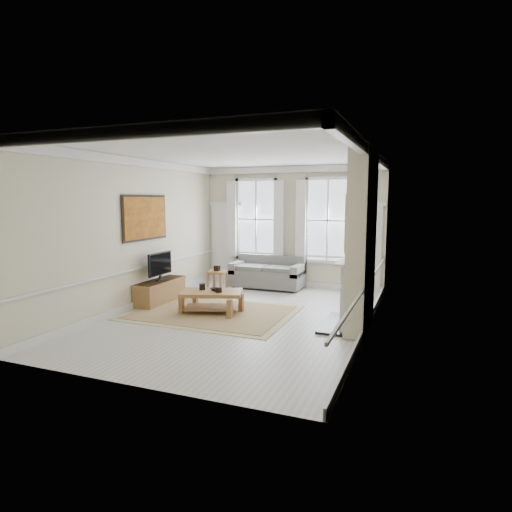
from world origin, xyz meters
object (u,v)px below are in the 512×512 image
at_px(sofa, 268,275).
at_px(coffee_table, 211,295).
at_px(tv_stand, 160,291).
at_px(side_table, 217,275).

relative_size(sofa, coffee_table, 1.34).
height_order(coffee_table, tv_stand, tv_stand).
relative_size(sofa, tv_stand, 1.31).
bearing_deg(tv_stand, sofa, 55.27).
height_order(side_table, tv_stand, side_table).
bearing_deg(coffee_table, sofa, 66.89).
relative_size(side_table, coffee_table, 0.38).
xyz_separation_m(sofa, side_table, (-1.10, -0.99, 0.08)).
relative_size(coffee_table, tv_stand, 0.98).
distance_m(sofa, tv_stand, 3.19).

